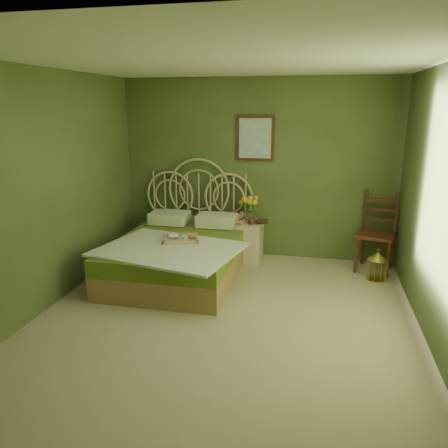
% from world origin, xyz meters
% --- Properties ---
extents(floor, '(4.50, 4.50, 0.00)m').
position_xyz_m(floor, '(0.00, 0.00, 0.00)').
color(floor, tan).
rests_on(floor, ground).
extents(ceiling, '(4.50, 4.50, 0.00)m').
position_xyz_m(ceiling, '(0.00, 0.00, 2.60)').
color(ceiling, silver).
rests_on(ceiling, wall_back).
extents(wall_back, '(4.00, 0.00, 4.00)m').
position_xyz_m(wall_back, '(0.00, 2.25, 1.30)').
color(wall_back, '#5B6C38').
rests_on(wall_back, floor).
extents(wall_left, '(0.00, 4.50, 4.50)m').
position_xyz_m(wall_left, '(-2.00, 0.00, 1.30)').
color(wall_left, '#5B6C38').
rests_on(wall_left, floor).
extents(wall_right, '(0.00, 4.50, 4.50)m').
position_xyz_m(wall_right, '(2.00, 0.00, 1.30)').
color(wall_right, '#5B6C38').
rests_on(wall_right, floor).
extents(wall_art, '(0.54, 0.04, 0.64)m').
position_xyz_m(wall_art, '(-0.03, 2.22, 1.75)').
color(wall_art, '#3B1A10').
rests_on(wall_art, wall_back).
extents(bed, '(1.83, 2.31, 1.43)m').
position_xyz_m(bed, '(-0.87, 1.19, 0.31)').
color(bed, '#A17950').
rests_on(bed, floor).
extents(nightstand, '(0.51, 0.51, 1.00)m').
position_xyz_m(nightstand, '(-0.12, 1.99, 0.36)').
color(nightstand, beige).
rests_on(nightstand, floor).
extents(chair, '(0.59, 0.59, 1.08)m').
position_xyz_m(chair, '(1.70, 1.99, 0.60)').
color(chair, '#3B1A10').
rests_on(chair, floor).
extents(birdcage, '(0.25, 0.25, 0.38)m').
position_xyz_m(birdcage, '(1.70, 1.56, 0.18)').
color(birdcage, gold).
rests_on(birdcage, floor).
extents(book_lower, '(0.18, 0.23, 0.02)m').
position_xyz_m(book_lower, '(0.05, 2.00, 0.58)').
color(book_lower, '#381E0F').
rests_on(book_lower, nightstand).
extents(book_upper, '(0.19, 0.24, 0.02)m').
position_xyz_m(book_upper, '(0.05, 2.00, 0.60)').
color(book_upper, '#472819').
rests_on(book_upper, nightstand).
extents(cereal_bowl, '(0.17, 0.17, 0.04)m').
position_xyz_m(cereal_bowl, '(-0.89, 1.04, 0.57)').
color(cereal_bowl, white).
rests_on(cereal_bowl, bed).
extents(coffee_cup, '(0.09, 0.09, 0.07)m').
position_xyz_m(coffee_cup, '(-0.71, 0.93, 0.59)').
color(coffee_cup, white).
rests_on(coffee_cup, bed).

